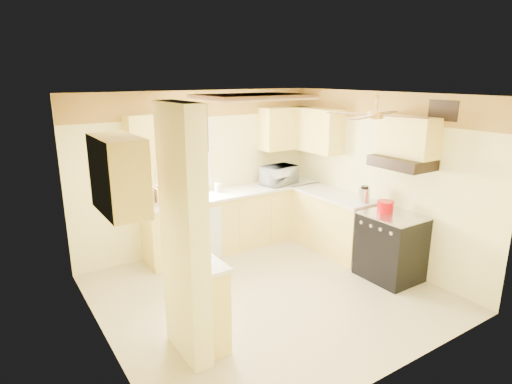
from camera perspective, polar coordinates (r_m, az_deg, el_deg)
floor at (r=5.67m, az=1.52°, el=-13.34°), size 4.00×4.00×0.00m
ceiling at (r=4.98m, az=1.73°, el=12.79°), size 4.00×4.00×0.00m
wall_back at (r=6.78m, az=-7.62°, el=2.68°), size 4.00×0.00×4.00m
wall_front at (r=3.88m, az=18.06°, el=-7.75°), size 4.00×0.00×4.00m
wall_left at (r=4.41m, az=-20.29°, el=-5.12°), size 0.00×3.80×3.80m
wall_right at (r=6.51m, az=16.22°, el=1.66°), size 0.00×3.80×3.80m
wallpaper_border at (r=6.61m, az=-7.87°, el=11.56°), size 4.00×0.02×0.40m
partition_column at (r=4.10m, az=-9.57°, el=-5.89°), size 0.20×0.70×2.50m
partition_ledge at (r=4.53m, az=-6.49°, el=-14.84°), size 0.25×0.55×0.90m
ledge_top at (r=4.32m, az=-6.68°, el=-9.43°), size 0.28×0.58×0.04m
lower_cabinets_back at (r=6.97m, az=-2.60°, el=-3.68°), size 3.00×0.60×0.90m
lower_cabinets_right at (r=6.91m, az=10.33°, el=-4.10°), size 0.60×1.40×0.90m
countertop_back at (r=6.82m, az=-2.61°, el=0.03°), size 3.04×0.64×0.04m
countertop_right at (r=6.76m, az=10.46°, el=-0.36°), size 0.64×1.44×0.04m
dishwasher_panel at (r=6.39m, az=-6.97°, el=-5.80°), size 0.58×0.02×0.80m
window at (r=6.61m, az=-9.62°, el=4.92°), size 0.92×0.02×1.02m
upper_cab_back_left at (r=6.20m, az=-14.23°, el=6.80°), size 0.60×0.35×0.70m
upper_cab_back_right at (r=7.33m, az=3.89°, el=8.49°), size 0.90×0.35×0.70m
upper_cab_right at (r=7.14m, az=8.00°, el=8.19°), size 0.35×1.00×0.70m
upper_cab_left_wall at (r=4.05m, az=-17.83°, el=2.19°), size 0.35×0.75×0.70m
upper_cab_over_stove at (r=5.91m, az=19.66°, el=6.96°), size 0.35×0.76×0.52m
stove at (r=6.16m, az=17.53°, el=-6.92°), size 0.68×0.77×0.92m
range_hood at (r=5.89m, az=18.87°, el=3.75°), size 0.50×0.76×0.14m
poster_menu at (r=3.97m, az=-8.48°, el=2.51°), size 0.02×0.42×0.57m
poster_nashville at (r=4.16m, az=-8.13°, el=-6.25°), size 0.02×0.42×0.57m
ceiling_light_panel at (r=5.45m, az=-0.48°, el=12.55°), size 1.35×0.95×0.06m
ceiling_fan at (r=5.14m, az=15.66°, el=9.93°), size 1.15×1.15×0.26m
vent_grate at (r=5.80m, az=23.69°, el=9.92°), size 0.02×0.40×0.25m
microwave at (r=7.20m, az=3.11°, el=2.28°), size 0.62×0.46×0.31m
bowl at (r=4.31m, az=-7.11°, el=-8.84°), size 0.23×0.23×0.05m
dutch_oven at (r=6.08m, az=16.87°, el=-1.85°), size 0.23×0.23×0.15m
kettle at (r=6.32m, az=14.24°, el=-0.41°), size 0.16×0.16×0.25m
dish_rack at (r=6.29m, az=-13.08°, el=-0.70°), size 0.42×0.32×0.24m
utensil_crock at (r=6.75m, az=-5.05°, el=0.61°), size 0.11×0.11×0.22m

